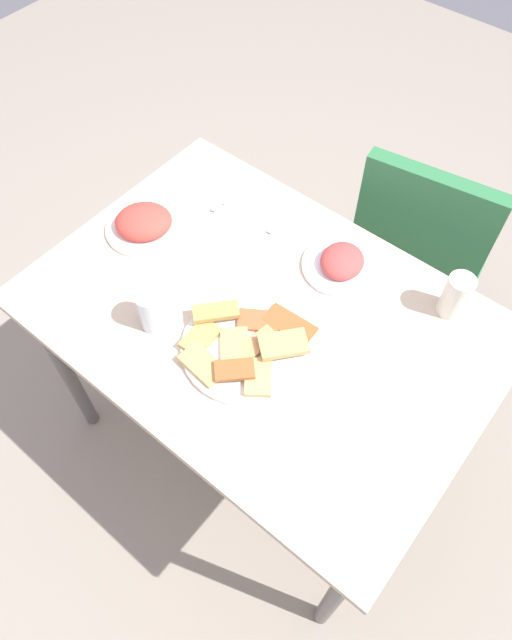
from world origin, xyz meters
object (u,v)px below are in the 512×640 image
at_px(salad_plate_rice, 342,263).
at_px(drinking_glass, 152,309).
at_px(salad_plate_greens, 144,223).
at_px(spoon, 250,212).
at_px(dining_table, 262,333).
at_px(dining_chair, 420,248).
at_px(paper_napkin, 246,217).
at_px(pide_platter, 246,345).
at_px(soda_can, 456,296).
at_px(fork, 242,220).

distance_m(salad_plate_rice, drinking_glass, 0.50).
relative_size(salad_plate_greens, salad_plate_rice, 1.04).
xyz_separation_m(salad_plate_greens, spoon, (0.19, 0.23, -0.02)).
bearing_deg(dining_table, drinking_glass, -134.77).
xyz_separation_m(dining_table, spoon, (-0.24, 0.24, 0.10)).
relative_size(dining_table, spoon, 6.86).
height_order(salad_plate_greens, salad_plate_rice, salad_plate_greens).
bearing_deg(spoon, dining_chair, 38.39).
height_order(dining_table, paper_napkin, paper_napkin).
distance_m(dining_table, pide_platter, 0.15).
bearing_deg(soda_can, drinking_glass, -137.82).
bearing_deg(dining_table, pide_platter, -71.33).
height_order(dining_table, salad_plate_rice, salad_plate_rice).
height_order(dining_chair, pide_platter, dining_chair).
xyz_separation_m(pide_platter, soda_can, (0.32, 0.40, 0.05)).
distance_m(dining_chair, drinking_glass, 0.97).
xyz_separation_m(pide_platter, paper_napkin, (-0.27, 0.33, -0.01)).
relative_size(pide_platter, fork, 1.68).
bearing_deg(pide_platter, dining_chair, 83.42).
distance_m(dining_table, fork, 0.33).
xyz_separation_m(paper_napkin, fork, (0.00, -0.02, 0.00)).
relative_size(salad_plate_rice, soda_can, 1.69).
height_order(fork, spoon, same).
distance_m(pide_platter, spoon, 0.44).
bearing_deg(salad_plate_greens, spoon, 50.46).
relative_size(salad_plate_rice, fork, 1.08).
bearing_deg(salad_plate_greens, pide_platter, -14.43).
bearing_deg(spoon, drinking_glass, -94.36).
distance_m(pide_platter, salad_plate_rice, 0.35).
relative_size(dining_table, dining_chair, 1.28).
distance_m(salad_plate_greens, soda_can, 0.83).
xyz_separation_m(dining_table, pide_platter, (0.03, -0.10, 0.10)).
bearing_deg(dining_chair, salad_plate_greens, -129.83).
distance_m(fork, spoon, 0.04).
xyz_separation_m(salad_plate_greens, paper_napkin, (0.19, 0.21, -0.02)).
relative_size(salad_plate_greens, fork, 1.13).
relative_size(dining_chair, pide_platter, 2.78).
bearing_deg(soda_can, spoon, -174.37).
bearing_deg(dining_chair, drinking_glass, -109.69).
bearing_deg(paper_napkin, soda_can, 7.34).
bearing_deg(paper_napkin, spoon, 90.00).
height_order(dining_table, fork, fork).
relative_size(soda_can, spoon, 0.73).
height_order(dining_table, soda_can, soda_can).
height_order(pide_platter, salad_plate_greens, salad_plate_greens).
height_order(soda_can, spoon, soda_can).
xyz_separation_m(salad_plate_rice, paper_napkin, (-0.31, -0.02, -0.02)).
distance_m(salad_plate_rice, paper_napkin, 0.31).
height_order(dining_table, spoon, spoon).
xyz_separation_m(pide_platter, salad_plate_rice, (0.03, 0.35, 0.01)).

